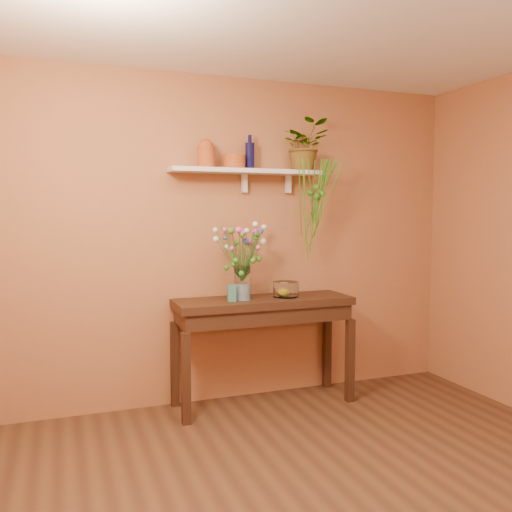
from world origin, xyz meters
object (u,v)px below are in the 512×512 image
object	(u,v)px
spider_plant	(305,146)
glass_bowl	(286,290)
glass_vase	(242,285)
bouquet	(243,243)
blue_bottle	(250,156)
terracotta_jug	(206,154)
sideboard	(263,314)

from	to	relation	value
spider_plant	glass_bowl	bearing A→B (deg)	-149.50
glass_bowl	glass_vase	bearing A→B (deg)	-178.39
spider_plant	bouquet	xyz separation A→B (m)	(-0.62, -0.16, -0.81)
spider_plant	glass_vase	distance (m)	1.31
spider_plant	glass_bowl	xyz separation A→B (m)	(-0.23, -0.14, -1.21)
blue_bottle	spider_plant	size ratio (longest dim) A/B	0.66
terracotta_jug	sideboard	bearing A→B (deg)	-15.59
sideboard	blue_bottle	distance (m)	1.31
glass_bowl	blue_bottle	bearing A→B (deg)	148.34
blue_bottle	glass_bowl	bearing A→B (deg)	-31.66
sideboard	glass_vase	distance (m)	0.31
bouquet	glass_bowl	world-z (taller)	bouquet
glass_vase	glass_bowl	distance (m)	0.39
terracotta_jug	bouquet	size ratio (longest dim) A/B	0.47
sideboard	spider_plant	bearing A→B (deg)	17.07
terracotta_jug	spider_plant	size ratio (longest dim) A/B	0.54
glass_bowl	terracotta_jug	bearing A→B (deg)	168.56
glass_vase	bouquet	world-z (taller)	bouquet
terracotta_jug	glass_vase	bearing A→B (deg)	-28.90
glass_vase	bouquet	bearing A→B (deg)	-96.03
blue_bottle	glass_bowl	world-z (taller)	blue_bottle
terracotta_jug	blue_bottle	size ratio (longest dim) A/B	0.82
sideboard	glass_vase	size ratio (longest dim) A/B	5.34
terracotta_jug	spider_plant	xyz separation A→B (m)	(0.87, 0.01, 0.10)
terracotta_jug	blue_bottle	bearing A→B (deg)	4.54
spider_plant	glass_vase	bearing A→B (deg)	-166.51
terracotta_jug	glass_bowl	bearing A→B (deg)	-11.44
glass_vase	glass_bowl	world-z (taller)	glass_vase
sideboard	glass_bowl	distance (m)	0.27
glass_bowl	sideboard	bearing A→B (deg)	178.34
glass_vase	bouquet	size ratio (longest dim) A/B	0.55
sideboard	glass_bowl	xyz separation A→B (m)	(0.20, -0.01, 0.19)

